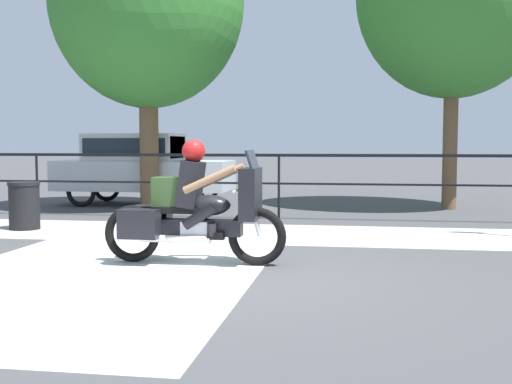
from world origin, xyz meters
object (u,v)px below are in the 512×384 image
motorcycle (194,210)px  tree_behind_car (147,2)px  trash_bin (24,206)px  parked_car (141,164)px

motorcycle → tree_behind_car: (-2.67, 6.33, 3.98)m
motorcycle → trash_bin: (-3.72, 2.64, -0.26)m
motorcycle → parked_car: size_ratio=0.55×
motorcycle → tree_behind_car: tree_behind_car is taller
parked_car → trash_bin: bearing=-94.4°
motorcycle → tree_behind_car: 7.94m
tree_behind_car → trash_bin: bearing=-105.8°
motorcycle → trash_bin: bearing=148.6°
parked_car → trash_bin: parked_car is taller
motorcycle → trash_bin: 4.57m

